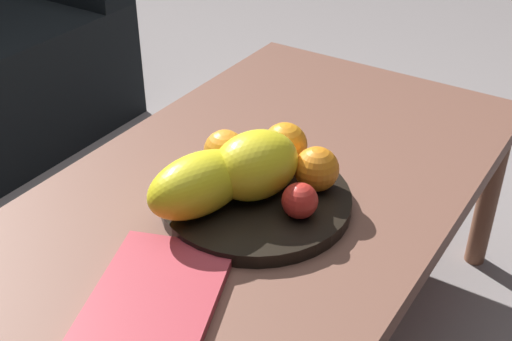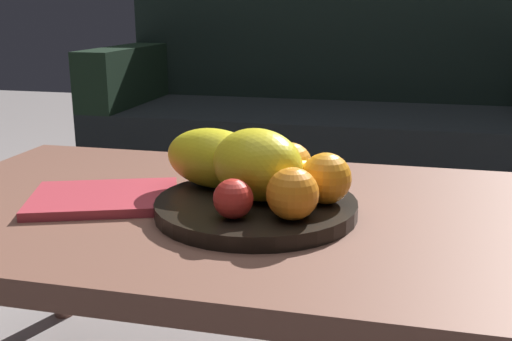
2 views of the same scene
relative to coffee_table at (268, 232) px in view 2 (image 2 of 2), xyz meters
The scene contains 11 objects.
coffee_table is the anchor object (origin of this frame).
couch 1.36m from the coffee_table, 92.93° to the left, with size 1.70×0.70×0.90m.
fruit_bowl 0.07m from the coffee_table, 114.16° to the right, with size 0.33×0.33×0.03m, color black.
melon_large_front 0.13m from the coffee_table, 113.23° to the right, with size 0.16×0.12×0.12m, color yellow.
melon_smaller_beside 0.16m from the coffee_table, 167.37° to the left, with size 0.19×0.10×0.10m, color yellow.
orange_front 0.15m from the coffee_table, 13.01° to the right, with size 0.08×0.08×0.08m, color orange.
orange_left 0.16m from the coffee_table, 61.36° to the right, with size 0.08×0.08×0.08m, color orange.
orange_right 0.12m from the coffee_table, 67.30° to the left, with size 0.08×0.08×0.08m, color orange.
apple_front 0.16m from the coffee_table, 102.12° to the right, with size 0.06×0.06×0.06m, color red.
banana_bunch 0.09m from the coffee_table, 21.51° to the right, with size 0.16×0.13×0.06m.
magazine 0.29m from the coffee_table, behind, with size 0.25×0.18×0.02m, color #B53641.
Camera 2 is at (0.20, -0.94, 0.78)m, focal length 42.00 mm.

